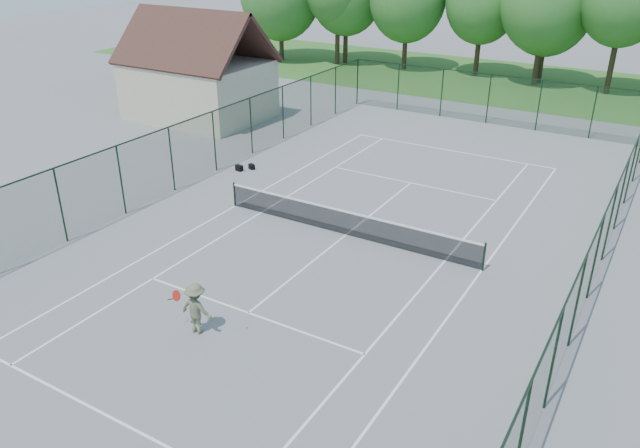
{
  "coord_description": "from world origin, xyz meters",
  "views": [
    {
      "loc": [
        10.39,
        -19.4,
        11.03
      ],
      "look_at": [
        0.0,
        -2.0,
        1.3
      ],
      "focal_mm": 35.0,
      "sensor_mm": 36.0,
      "label": 1
    }
  ],
  "objects": [
    {
      "name": "ground",
      "position": [
        0.0,
        0.0,
        0.0
      ],
      "size": [
        140.0,
        140.0,
        0.0
      ],
      "primitive_type": "plane",
      "color": "gray",
      "rests_on": "ground"
    },
    {
      "name": "grass_far",
      "position": [
        0.0,
        30.0,
        0.01
      ],
      "size": [
        80.0,
        16.0,
        0.01
      ],
      "primitive_type": "cube",
      "color": "#396F28",
      "rests_on": "ground"
    },
    {
      "name": "court_lines",
      "position": [
        0.0,
        0.0,
        0.0
      ],
      "size": [
        11.05,
        23.85,
        0.01
      ],
      "color": "white",
      "rests_on": "ground"
    },
    {
      "name": "tennis_net",
      "position": [
        0.0,
        0.0,
        0.58
      ],
      "size": [
        11.08,
        0.08,
        1.1
      ],
      "color": "black",
      "rests_on": "ground"
    },
    {
      "name": "fence_enclosure",
      "position": [
        0.0,
        0.0,
        1.56
      ],
      "size": [
        18.05,
        36.05,
        3.02
      ],
      "color": "#17371D",
      "rests_on": "ground"
    },
    {
      "name": "utility_building",
      "position": [
        -16.0,
        10.0,
        3.12
      ],
      "size": [
        8.6,
        6.27,
        6.63
      ],
      "color": "beige",
      "rests_on": "ground"
    },
    {
      "name": "tree_line_far",
      "position": [
        0.0,
        30.0,
        5.99
      ],
      "size": [
        39.4,
        6.4,
        9.7
      ],
      "color": "#3C2C1C",
      "rests_on": "ground"
    },
    {
      "name": "sports_bag_a",
      "position": [
        -7.99,
        3.53,
        0.15
      ],
      "size": [
        0.4,
        0.28,
        0.29
      ],
      "primitive_type": "cube",
      "rotation": [
        0.0,
        0.0,
        -0.18
      ],
      "color": "black",
      "rests_on": "ground"
    },
    {
      "name": "sports_bag_b",
      "position": [
        -7.6,
        4.05,
        0.13
      ],
      "size": [
        0.39,
        0.32,
        0.26
      ],
      "primitive_type": "cube",
      "rotation": [
        0.0,
        0.0,
        -0.41
      ],
      "color": "black",
      "rests_on": "ground"
    },
    {
      "name": "tennis_player",
      "position": [
        -0.7,
        -7.97,
        0.82
      ],
      "size": [
        1.94,
        0.81,
        1.63
      ],
      "color": "#5F6546",
      "rests_on": "ground"
    }
  ]
}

